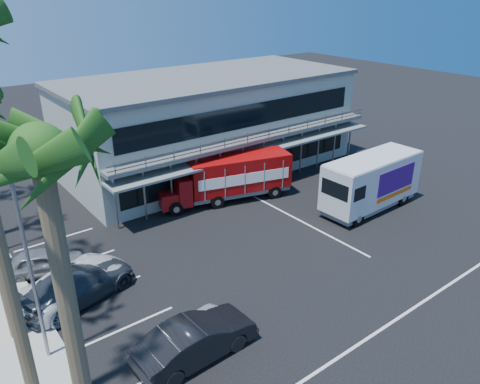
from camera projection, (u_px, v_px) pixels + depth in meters
ground at (318, 254)px, 25.74m from camera, size 120.00×120.00×0.00m
building at (209, 122)px, 36.75m from camera, size 22.40×12.00×7.30m
palm_a at (44, 179)px, 9.04m from camera, size 2.80×2.80×11.75m
light_pole_near at (29, 261)px, 16.73m from camera, size 0.50×0.25×8.09m
red_truck at (230, 177)px, 31.57m from camera, size 9.32×4.41×3.06m
white_van at (371, 182)px, 30.21m from camera, size 7.36×2.70×3.57m
parked_car_a at (189, 334)px, 18.69m from camera, size 4.78×2.87×1.52m
parked_car_b at (196, 340)px, 18.30m from camera, size 5.13×1.96×1.67m
parked_car_c at (74, 282)px, 21.99m from camera, size 6.15×4.47×1.55m
parked_car_d at (78, 284)px, 21.73m from camera, size 5.99×3.69×1.62m
parked_car_e at (43, 262)px, 23.72m from camera, size 4.31×2.98×1.36m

